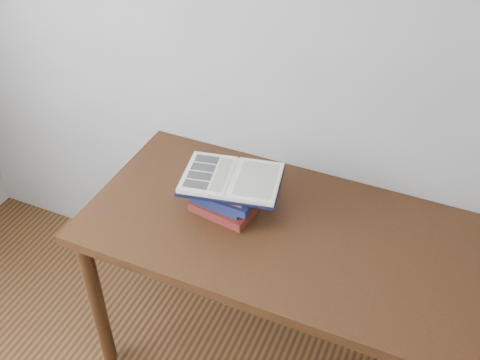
% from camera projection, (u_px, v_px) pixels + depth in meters
% --- Properties ---
extents(desk, '(1.47, 0.74, 0.79)m').
position_uv_depth(desk, '(283.00, 247.00, 2.09)').
color(desk, '#422210').
rests_on(desk, ground).
extents(book_stack, '(0.25, 0.19, 0.13)m').
position_uv_depth(book_stack, '(226.00, 196.00, 2.07)').
color(book_stack, maroon).
rests_on(book_stack, desk).
extents(open_book, '(0.40, 0.31, 0.03)m').
position_uv_depth(open_book, '(232.00, 179.00, 2.03)').
color(open_book, black).
rests_on(open_book, book_stack).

